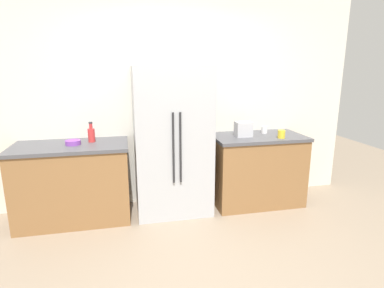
{
  "coord_description": "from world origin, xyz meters",
  "views": [
    {
      "loc": [
        -0.62,
        -2.31,
        1.77
      ],
      "look_at": [
        -0.02,
        0.4,
        1.08
      ],
      "focal_mm": 29.39,
      "sensor_mm": 36.0,
      "label": 1
    }
  ],
  "objects_px": {
    "toaster": "(243,129)",
    "bowl_a": "(73,142)",
    "refrigerator": "(172,141)",
    "cup_b": "(264,130)",
    "cup_a": "(281,134)",
    "bottle_a": "(91,134)"
  },
  "relations": [
    {
      "from": "toaster",
      "to": "bowl_a",
      "type": "bearing_deg",
      "value": 179.86
    },
    {
      "from": "refrigerator",
      "to": "cup_b",
      "type": "relative_size",
      "value": 19.19
    },
    {
      "from": "refrigerator",
      "to": "toaster",
      "type": "bearing_deg",
      "value": -0.58
    },
    {
      "from": "refrigerator",
      "to": "toaster",
      "type": "xyz_separation_m",
      "value": [
        0.9,
        -0.01,
        0.11
      ]
    },
    {
      "from": "refrigerator",
      "to": "cup_b",
      "type": "bearing_deg",
      "value": 5.28
    },
    {
      "from": "toaster",
      "to": "bowl_a",
      "type": "xyz_separation_m",
      "value": [
        -2.03,
        0.0,
        -0.07
      ]
    },
    {
      "from": "cup_b",
      "to": "bowl_a",
      "type": "xyz_separation_m",
      "value": [
        -2.38,
        -0.12,
        -0.02
      ]
    },
    {
      "from": "bowl_a",
      "to": "cup_b",
      "type": "bearing_deg",
      "value": 2.88
    },
    {
      "from": "toaster",
      "to": "cup_b",
      "type": "relative_size",
      "value": 2.2
    },
    {
      "from": "refrigerator",
      "to": "cup_a",
      "type": "bearing_deg",
      "value": -8.4
    },
    {
      "from": "bottle_a",
      "to": "cup_a",
      "type": "relative_size",
      "value": 2.39
    },
    {
      "from": "bottle_a",
      "to": "bowl_a",
      "type": "bearing_deg",
      "value": -153.05
    },
    {
      "from": "bowl_a",
      "to": "toaster",
      "type": "bearing_deg",
      "value": -0.14
    },
    {
      "from": "toaster",
      "to": "cup_b",
      "type": "bearing_deg",
      "value": 19.84
    },
    {
      "from": "bottle_a",
      "to": "cup_a",
      "type": "height_order",
      "value": "bottle_a"
    },
    {
      "from": "refrigerator",
      "to": "cup_a",
      "type": "relative_size",
      "value": 18.06
    },
    {
      "from": "refrigerator",
      "to": "cup_a",
      "type": "xyz_separation_m",
      "value": [
        1.33,
        -0.2,
        0.07
      ]
    },
    {
      "from": "bowl_a",
      "to": "bottle_a",
      "type": "bearing_deg",
      "value": 26.95
    },
    {
      "from": "refrigerator",
      "to": "toaster",
      "type": "height_order",
      "value": "refrigerator"
    },
    {
      "from": "toaster",
      "to": "cup_a",
      "type": "relative_size",
      "value": 2.07
    },
    {
      "from": "bottle_a",
      "to": "cup_a",
      "type": "distance_m",
      "value": 2.28
    },
    {
      "from": "refrigerator",
      "to": "bottle_a",
      "type": "xyz_separation_m",
      "value": [
        -0.94,
        0.09,
        0.11
      ]
    }
  ]
}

